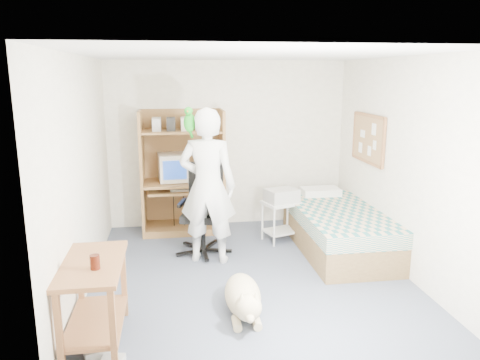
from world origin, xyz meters
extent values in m
plane|color=#484F61|center=(0.00, 0.00, 0.00)|extent=(4.00, 4.00, 0.00)
cube|color=beige|center=(0.00, 2.00, 1.25)|extent=(3.60, 0.02, 2.50)
cube|color=beige|center=(1.80, 0.00, 1.25)|extent=(0.02, 4.00, 2.50)
cube|color=beige|center=(-1.80, 0.00, 1.25)|extent=(0.02, 4.00, 2.50)
cube|color=white|center=(0.00, 0.00, 2.50)|extent=(3.60, 4.00, 0.02)
cube|color=brown|center=(-1.28, 1.70, 0.90)|extent=(0.04, 0.60, 1.80)
cube|color=brown|center=(-0.12, 1.70, 0.90)|extent=(0.04, 0.60, 1.80)
cube|color=brown|center=(-0.70, 1.99, 0.90)|extent=(1.20, 0.02, 1.80)
cube|color=brown|center=(-0.70, 1.70, 0.74)|extent=(1.12, 0.60, 0.04)
cube|color=brown|center=(-0.70, 1.62, 0.64)|extent=(1.00, 0.50, 0.03)
cube|color=brown|center=(-0.70, 1.70, 1.50)|extent=(1.12, 0.55, 0.03)
cube|color=brown|center=(-0.70, 1.70, 0.05)|extent=(1.12, 0.60, 0.10)
cube|color=brown|center=(1.30, 0.60, 0.18)|extent=(1.00, 2.00, 0.36)
cube|color=#296E6E|center=(1.30, 0.60, 0.46)|extent=(1.02, 2.02, 0.20)
cube|color=white|center=(1.30, 1.40, 0.60)|extent=(0.55, 0.35, 0.12)
cube|color=brown|center=(-1.55, -1.20, 0.73)|extent=(0.50, 1.00, 0.04)
cube|color=brown|center=(-1.75, -1.65, 0.35)|extent=(0.05, 0.05, 0.70)
cube|color=brown|center=(-1.35, -1.65, 0.35)|extent=(0.05, 0.05, 0.70)
cube|color=brown|center=(-1.75, -0.75, 0.35)|extent=(0.05, 0.05, 0.70)
cube|color=brown|center=(-1.35, -0.75, 0.35)|extent=(0.05, 0.05, 0.70)
cube|color=brown|center=(-1.55, -1.20, 0.20)|extent=(0.46, 0.92, 0.03)
cube|color=olive|center=(1.78, 0.90, 1.45)|extent=(0.03, 0.90, 0.60)
cube|color=brown|center=(1.77, 0.90, 1.76)|extent=(0.04, 0.94, 0.04)
cube|color=brown|center=(1.77, 0.90, 1.14)|extent=(0.04, 0.94, 0.04)
cylinder|color=black|center=(-0.48, 0.77, 0.04)|extent=(0.65, 0.65, 0.07)
cylinder|color=black|center=(-0.48, 0.77, 0.25)|extent=(0.07, 0.07, 0.43)
cube|color=black|center=(-0.48, 0.77, 0.51)|extent=(0.61, 0.61, 0.09)
cube|color=black|center=(-0.42, 1.01, 0.87)|extent=(0.46, 0.18, 0.60)
cube|color=black|center=(-0.74, 0.84, 0.67)|extent=(0.13, 0.33, 0.04)
cube|color=black|center=(-0.22, 0.69, 0.67)|extent=(0.13, 0.33, 0.04)
imported|color=white|center=(-0.43, 0.52, 0.96)|extent=(0.80, 0.63, 1.92)
ellipsoid|color=#128015|center=(-0.63, 0.54, 1.74)|extent=(0.14, 0.14, 0.23)
sphere|color=#128015|center=(-0.64, 0.49, 1.88)|extent=(0.10, 0.10, 0.10)
cone|color=#EB4E14|center=(-0.66, 0.45, 1.88)|extent=(0.05, 0.05, 0.04)
cylinder|color=#128015|center=(-0.62, 0.59, 1.61)|extent=(0.07, 0.16, 0.14)
ellipsoid|color=#C5B284|center=(-0.20, -0.83, 0.17)|extent=(0.37, 0.75, 0.34)
sphere|color=#C5B284|center=(-0.22, -1.24, 0.25)|extent=(0.25, 0.25, 0.25)
cone|color=#C5B284|center=(-0.28, -1.26, 0.36)|extent=(0.07, 0.07, 0.09)
cone|color=#C5B284|center=(-0.16, -1.27, 0.36)|extent=(0.07, 0.07, 0.09)
ellipsoid|color=#C5B284|center=(-0.22, -1.35, 0.21)|extent=(0.09, 0.14, 0.08)
cylinder|color=#C5B284|center=(-0.19, -0.44, 0.10)|extent=(0.07, 0.24, 0.12)
cube|color=silver|center=(0.63, 1.07, 0.55)|extent=(0.57, 0.51, 0.04)
cube|color=silver|center=(0.63, 1.07, 0.14)|extent=(0.52, 0.46, 0.03)
cylinder|color=silver|center=(0.43, 0.91, 0.28)|extent=(0.03, 0.03, 0.55)
cylinder|color=silver|center=(0.84, 0.91, 0.28)|extent=(0.03, 0.03, 0.55)
cylinder|color=silver|center=(0.43, 1.23, 0.28)|extent=(0.03, 0.03, 0.55)
cylinder|color=silver|center=(0.84, 1.23, 0.28)|extent=(0.03, 0.03, 0.55)
cube|color=#A6A6A2|center=(0.63, 1.07, 0.66)|extent=(0.50, 0.44, 0.18)
cube|color=beige|center=(-0.84, 1.75, 0.97)|extent=(0.46, 0.47, 0.40)
cube|color=navy|center=(-0.82, 1.53, 0.97)|extent=(0.33, 0.04, 0.27)
cube|color=beige|center=(-0.66, 1.58, 0.67)|extent=(0.45, 0.17, 0.03)
cylinder|color=gold|center=(-0.33, 1.65, 0.82)|extent=(0.08, 0.08, 0.12)
cylinder|color=#3C1309|center=(-1.50, -1.35, 0.81)|extent=(0.08, 0.08, 0.12)
cube|color=white|center=(-1.50, -1.43, 0.05)|extent=(0.30, 0.26, 0.10)
camera|label=1|loc=(-0.86, -5.04, 2.30)|focal=35.00mm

